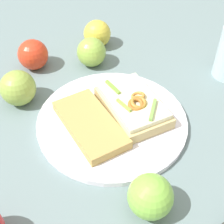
% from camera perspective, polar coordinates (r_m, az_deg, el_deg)
% --- Properties ---
extents(ground_plane, '(2.00, 2.00, 0.00)m').
position_cam_1_polar(ground_plane, '(0.66, -0.00, -1.97)').
color(ground_plane, slate).
rests_on(ground_plane, ground).
extents(plate, '(0.30, 0.30, 0.01)m').
position_cam_1_polar(plate, '(0.66, -0.00, -1.61)').
color(plate, white).
rests_on(plate, ground_plane).
extents(sandwich, '(0.11, 0.16, 0.04)m').
position_cam_1_polar(sandwich, '(0.66, 3.78, 1.10)').
color(sandwich, tan).
rests_on(sandwich, plate).
extents(bread_slice_side, '(0.09, 0.17, 0.02)m').
position_cam_1_polar(bread_slice_side, '(0.63, -3.91, -2.01)').
color(bread_slice_side, tan).
rests_on(bread_slice_side, plate).
extents(apple_0, '(0.09, 0.09, 0.07)m').
position_cam_1_polar(apple_0, '(0.80, -3.62, 10.40)').
color(apple_0, '#8AB443').
rests_on(apple_0, ground_plane).
extents(apple_2, '(0.10, 0.10, 0.08)m').
position_cam_1_polar(apple_2, '(0.71, -16.11, 4.06)').
color(apple_2, '#8DAA43').
rests_on(apple_2, ground_plane).
extents(apple_3, '(0.09, 0.09, 0.07)m').
position_cam_1_polar(apple_3, '(0.81, -13.62, 9.72)').
color(apple_3, red).
rests_on(apple_3, ground_plane).
extents(apple_4, '(0.08, 0.08, 0.07)m').
position_cam_1_polar(apple_4, '(0.52, 6.73, -14.43)').
color(apple_4, '#7EBD43').
rests_on(apple_4, ground_plane).
extents(apple_5, '(0.10, 0.10, 0.07)m').
position_cam_1_polar(apple_5, '(0.87, -2.61, 13.49)').
color(apple_5, gold).
rests_on(apple_5, ground_plane).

